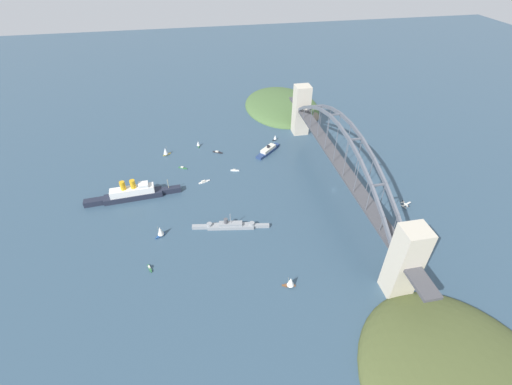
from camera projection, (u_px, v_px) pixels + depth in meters
name	position (u px, v px, depth m)	size (l,w,h in m)	color
ground_plane	(334.00, 190.00, 348.45)	(1400.00, 1400.00, 0.00)	#334C60
harbor_arch_bridge	(339.00, 162.00, 328.48)	(308.02, 18.17, 73.33)	beige
headland_east_shore	(283.00, 107.00, 501.55)	(138.87, 103.60, 25.35)	#476638
ocean_liner	(133.00, 193.00, 334.26)	(15.21, 90.25, 20.67)	#1E2333
naval_cruiser	(230.00, 226.00, 303.81)	(13.94, 66.85, 15.93)	gray
harbor_ferry_steamer	(268.00, 150.00, 402.75)	(31.18, 32.88, 8.72)	navy
seaplane_taxiing_near_bridge	(387.00, 226.00, 303.58)	(11.78, 7.08, 4.89)	#B7B7B2
seaplane_second_in_formation	(405.00, 205.00, 326.43)	(8.28, 11.36, 5.16)	#B7B7B2
small_boat_0	(204.00, 182.00, 357.67)	(5.68, 12.00, 2.30)	silver
small_boat_1	(160.00, 231.00, 294.52)	(7.68, 8.60, 11.32)	#234C8C
small_boat_2	(217.00, 152.00, 403.35)	(7.32, 11.26, 2.06)	black
small_boat_3	(166.00, 151.00, 396.79)	(6.85, 8.88, 10.66)	gold
small_boat_4	(183.00, 168.00, 377.96)	(6.22, 9.41, 1.99)	#2D6B3D
small_boat_5	(150.00, 268.00, 268.79)	(8.19, 3.99, 2.50)	#2D6B3D
small_boat_6	(291.00, 282.00, 253.87)	(6.50, 9.94, 10.10)	brown
small_boat_7	(198.00, 144.00, 412.93)	(7.28, 4.17, 7.94)	#2D6B3D
small_boat_8	(275.00, 138.00, 425.19)	(5.17, 6.55, 6.95)	black
small_boat_9	(235.00, 170.00, 373.96)	(3.59, 9.38, 2.07)	silver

